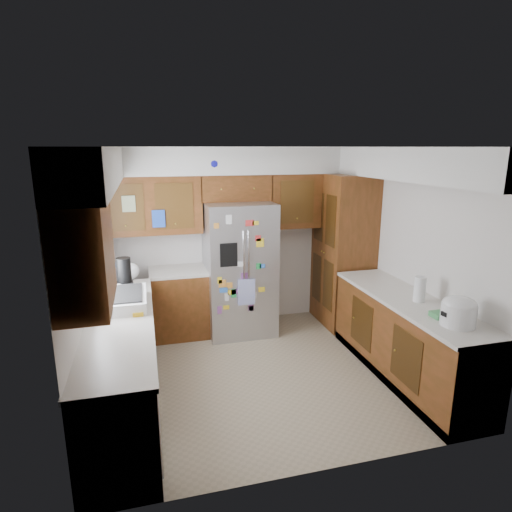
{
  "coord_description": "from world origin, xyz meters",
  "views": [
    {
      "loc": [
        -1.21,
        -4.25,
        2.49
      ],
      "look_at": [
        0.01,
        0.35,
        1.29
      ],
      "focal_mm": 30.0,
      "sensor_mm": 36.0,
      "label": 1
    }
  ],
  "objects_px": {
    "pantry": "(343,251)",
    "fridge": "(240,269)",
    "paper_towel": "(420,289)",
    "rice_cooker": "(459,310)"
  },
  "relations": [
    {
      "from": "fridge",
      "to": "rice_cooker",
      "type": "xyz_separation_m",
      "value": [
        1.5,
        -2.41,
        0.16
      ]
    },
    {
      "from": "pantry",
      "to": "fridge",
      "type": "xyz_separation_m",
      "value": [
        -1.5,
        0.05,
        -0.17
      ]
    },
    {
      "from": "rice_cooker",
      "to": "pantry",
      "type": "bearing_deg",
      "value": 89.99
    },
    {
      "from": "fridge",
      "to": "paper_towel",
      "type": "distance_m",
      "value": 2.36
    },
    {
      "from": "pantry",
      "to": "paper_towel",
      "type": "bearing_deg",
      "value": -88.62
    },
    {
      "from": "pantry",
      "to": "paper_towel",
      "type": "distance_m",
      "value": 1.72
    },
    {
      "from": "fridge",
      "to": "rice_cooker",
      "type": "relative_size",
      "value": 5.65
    },
    {
      "from": "pantry",
      "to": "fridge",
      "type": "distance_m",
      "value": 1.51
    },
    {
      "from": "fridge",
      "to": "rice_cooker",
      "type": "distance_m",
      "value": 2.84
    },
    {
      "from": "fridge",
      "to": "paper_towel",
      "type": "height_order",
      "value": "fridge"
    }
  ]
}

